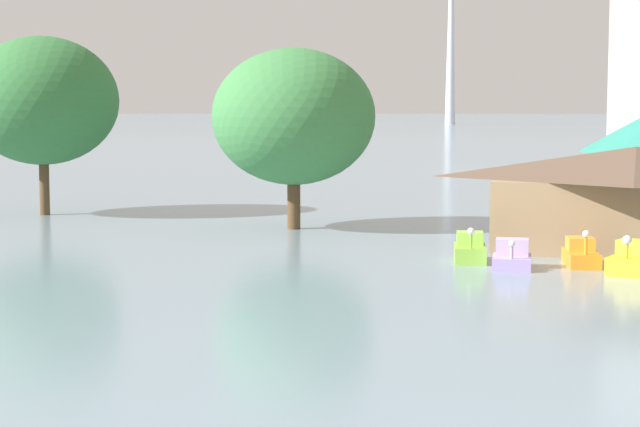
{
  "coord_description": "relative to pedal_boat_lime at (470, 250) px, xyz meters",
  "views": [
    {
      "loc": [
        15.59,
        -13.74,
        6.99
      ],
      "look_at": [
        3.62,
        25.98,
        2.9
      ],
      "focal_mm": 61.27,
      "sensor_mm": 36.0,
      "label": 1
    }
  ],
  "objects": [
    {
      "name": "pedal_boat_lavender",
      "position": [
        2.07,
        -1.52,
        -0.04
      ],
      "size": [
        1.86,
        2.47,
        1.34
      ],
      "rotation": [
        0.0,
        0.0,
        -1.47
      ],
      "color": "#B299D8",
      "rests_on": "ground"
    },
    {
      "name": "pedal_boat_yellow",
      "position": [
        7.13,
        -1.62,
        0.03
      ],
      "size": [
        2.28,
        2.73,
        1.73
      ],
      "rotation": [
        0.0,
        0.0,
        -1.85
      ],
      "color": "yellow",
      "rests_on": "ground"
    },
    {
      "name": "boathouse",
      "position": [
        7.02,
        5.85,
        2.12
      ],
      "size": [
        14.04,
        7.77,
        5.06
      ],
      "color": "#9E7F5B",
      "rests_on": "ground"
    },
    {
      "name": "shoreline_tree_mid",
      "position": [
        -11.72,
        10.26,
        5.86
      ],
      "size": [
        9.27,
        9.27,
        10.28
      ],
      "color": "brown",
      "rests_on": "ground"
    },
    {
      "name": "pedal_boat_orange",
      "position": [
        4.87,
        0.28,
        -0.05
      ],
      "size": [
        1.92,
        3.16,
        1.7
      ],
      "rotation": [
        0.0,
        0.0,
        -1.36
      ],
      "color": "orange",
      "rests_on": "ground"
    },
    {
      "name": "shoreline_tree_tall_left",
      "position": [
        -29.64,
        13.32,
        6.8
      ],
      "size": [
        9.73,
        9.73,
        11.45
      ],
      "color": "brown",
      "rests_on": "ground"
    },
    {
      "name": "pedal_boat_lime",
      "position": [
        0.0,
        0.0,
        0.0
      ],
      "size": [
        1.85,
        2.83,
        1.67
      ],
      "rotation": [
        0.0,
        0.0,
        -1.38
      ],
      "color": "#8CCC3F",
      "rests_on": "ground"
    }
  ]
}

